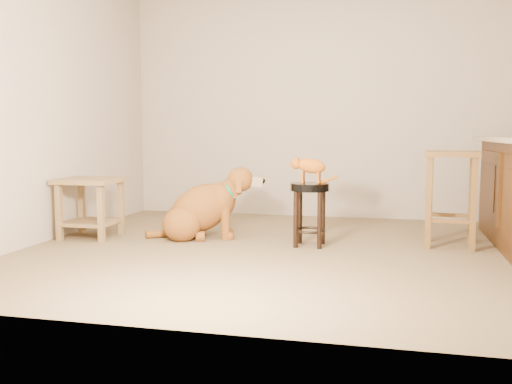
% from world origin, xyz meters
% --- Properties ---
extents(floor, '(4.50, 4.00, 0.01)m').
position_xyz_m(floor, '(0.00, 0.00, 0.00)').
color(floor, brown).
rests_on(floor, ground).
extents(room_shell, '(4.54, 4.04, 2.62)m').
position_xyz_m(room_shell, '(0.00, 0.00, 1.68)').
color(room_shell, '#A49684').
rests_on(room_shell, ground).
extents(padded_stool, '(0.33, 0.33, 0.55)m').
position_xyz_m(padded_stool, '(0.09, 0.25, 0.39)').
color(padded_stool, black).
rests_on(padded_stool, ground).
extents(wood_stool, '(0.48, 0.48, 0.82)m').
position_xyz_m(wood_stool, '(1.27, 0.53, 0.43)').
color(wood_stool, brown).
rests_on(wood_stool, ground).
extents(side_table, '(0.55, 0.55, 0.55)m').
position_xyz_m(side_table, '(-1.95, 0.18, 0.37)').
color(side_table, brown).
rests_on(side_table, ground).
extents(golden_retriever, '(1.08, 0.64, 0.71)m').
position_xyz_m(golden_retriever, '(-0.93, 0.38, 0.26)').
color(golden_retriever, brown).
rests_on(golden_retriever, ground).
extents(tabby_kitten, '(0.42, 0.15, 0.26)m').
position_xyz_m(tabby_kitten, '(0.08, 0.25, 0.69)').
color(tabby_kitten, '#92490E').
rests_on(tabby_kitten, padded_stool).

